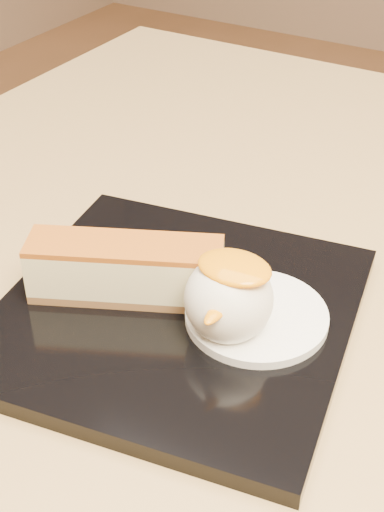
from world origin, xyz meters
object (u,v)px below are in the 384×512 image
Objects in this scene: table at (278,416)px; dessert_plate at (176,314)px; cheesecake at (125,269)px; ice_cream_scoop at (229,299)px.

table is 0.19m from dessert_plate.
table is at bearing 26.32° from cheesecake.
ice_cream_scoop is (-0.00, -0.10, 0.19)m from table.
table is at bearing 88.65° from ice_cream_scoop.
cheesecake reaches higher than table.
ice_cream_scoop reaches higher than table.
ice_cream_scoop is at bearing -24.96° from cheesecake.
cheesecake is at bearing -128.73° from table.
cheesecake is 0.08m from ice_cream_scoop.
cheesecake is (-0.08, -0.10, 0.19)m from table.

